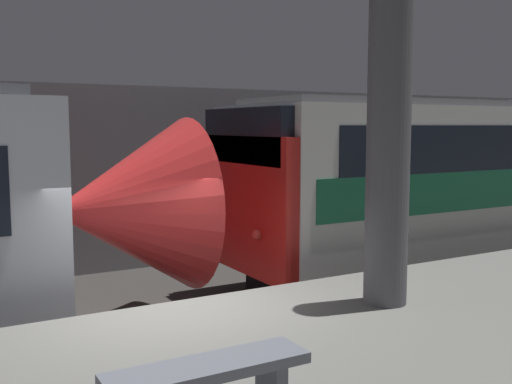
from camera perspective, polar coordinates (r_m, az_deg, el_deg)
name	(u,v)px	position (r m, az deg, el deg)	size (l,w,h in m)	color
station_rear_barrier	(56,182)	(13.40, -18.55, 0.94)	(50.00, 0.15, 4.15)	gray
support_pillar_near	(388,138)	(7.20, 12.50, 5.08)	(0.51, 0.51, 3.97)	#56565B
platform_bench	(208,378)	(4.47, -4.57, -17.25)	(1.50, 0.40, 0.45)	slate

